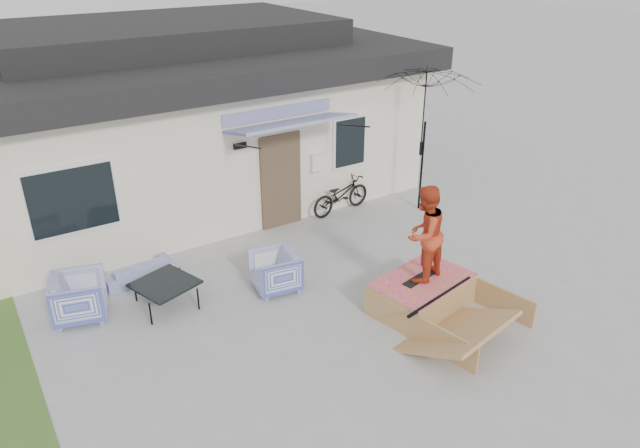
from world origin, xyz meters
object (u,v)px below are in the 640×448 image
bicycle (341,191)px  skater (424,232)px  loveseat (137,267)px  patio_umbrella (424,137)px  armchair_right (275,269)px  coffee_table (166,294)px  skateboard (420,277)px  armchair_left (79,295)px  skate_ramp (422,294)px

bicycle → skater: bearing=157.9°
loveseat → skater: bearing=131.3°
patio_umbrella → loveseat: bearing=176.6°
armchair_right → coffee_table: bearing=-97.4°
coffee_table → patio_umbrella: bearing=6.6°
loveseat → bicycle: 4.93m
loveseat → patio_umbrella: size_ratio=0.48×
bicycle → skateboard: bicycle is taller
coffee_table → bicycle: bicycle is taller
bicycle → patio_umbrella: 2.23m
armchair_left → bicycle: (6.07, 1.14, 0.09)m
armchair_left → coffee_table: bearing=-93.2°
armchair_right → skate_ramp: 2.63m
loveseat → skater: 5.32m
armchair_left → armchair_right: armchair_left is taller
armchair_right → skateboard: 2.58m
loveseat → skate_ramp: bearing=131.0°
patio_umbrella → skateboard: bearing=-131.2°
bicycle → skate_ramp: size_ratio=0.73×
coffee_table → skate_ramp: (3.68, -2.43, 0.05)m
skateboard → skater: bearing=0.0°
skateboard → armchair_right: bearing=122.9°
armchair_left → patio_umbrella: (7.73, 0.30, 1.32)m
skate_ramp → skateboard: skateboard is taller
armchair_right → skate_ramp: bearing=53.0°
armchair_left → skateboard: size_ratio=1.10×
patio_umbrella → skater: size_ratio=1.64×
bicycle → patio_umbrella: (1.66, -0.84, 1.23)m
coffee_table → armchair_right: bearing=-16.4°
armchair_right → bicycle: bearing=135.3°
coffee_table → skate_ramp: bearing=-33.5°
skate_ramp → coffee_table: bearing=135.4°
armchair_right → coffee_table: (-1.86, 0.55, -0.18)m
armchair_right → coffee_table: armchair_right is taller
bicycle → skateboard: bearing=157.9°
bicycle → skate_ramp: 4.15m
patio_umbrella → skater: bearing=-131.2°
loveseat → bicycle: bearing=179.0°
patio_umbrella → skate_ramp: size_ratio=1.24×
skateboard → armchair_left: bearing=138.8°
armchair_right → patio_umbrella: size_ratio=0.30×
bicycle → patio_umbrella: bearing=-123.7°
armchair_left → coffee_table: armchair_left is taller
skater → coffee_table: bearing=-48.1°
armchair_left → armchair_right: (3.18, -0.98, -0.03)m
coffee_table → armchair_left: bearing=161.8°
armchair_left → skate_ramp: bearing=-104.8°
patio_umbrella → armchair_left: bearing=-177.7°
coffee_table → skater: 4.54m
armchair_left → skater: (5.00, -2.81, 1.01)m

